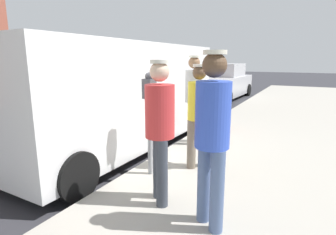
# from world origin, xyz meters

# --- Properties ---
(ground_plane) EXTENTS (80.00, 80.00, 0.00)m
(ground_plane) POSITION_xyz_m (0.00, 0.00, 0.00)
(ground_plane) COLOR #2D2D33
(sidewalk_slab) EXTENTS (5.00, 32.00, 0.15)m
(sidewalk_slab) POSITION_xyz_m (3.50, 0.00, 0.07)
(sidewalk_slab) COLOR #9E998E
(sidewalk_slab) RESTS_ON ground
(parking_meter_near) EXTENTS (0.14, 0.18, 1.52)m
(parking_meter_near) POSITION_xyz_m (1.35, -0.13, 1.18)
(parking_meter_near) COLOR gray
(parking_meter_near) RESTS_ON sidewalk_slab
(pedestrian_in_red) EXTENTS (0.34, 0.34, 1.69)m
(pedestrian_in_red) POSITION_xyz_m (1.88, -0.77, 1.12)
(pedestrian_in_red) COLOR #383D47
(pedestrian_in_red) RESTS_ON sidewalk_slab
(pedestrian_in_blue) EXTENTS (0.34, 0.34, 1.78)m
(pedestrian_in_blue) POSITION_xyz_m (2.58, -0.96, 1.18)
(pedestrian_in_blue) COLOR #4C608C
(pedestrian_in_blue) RESTS_ON sidewalk_slab
(pedestrian_in_yellow) EXTENTS (0.34, 0.34, 1.63)m
(pedestrian_in_yellow) POSITION_xyz_m (1.88, 0.45, 1.08)
(pedestrian_in_yellow) COLOR #726656
(pedestrian_in_yellow) RESTS_ON sidewalk_slab
(pedestrian_in_gray) EXTENTS (0.34, 0.36, 1.77)m
(pedestrian_in_gray) POSITION_xyz_m (1.31, 1.62, 1.17)
(pedestrian_in_gray) COLOR #383D47
(pedestrian_in_gray) RESTS_ON sidewalk_slab
(parked_van) EXTENTS (2.25, 5.25, 2.15)m
(parked_van) POSITION_xyz_m (-0.15, 1.04, 1.15)
(parked_van) COLOR white
(parked_van) RESTS_ON ground
(parked_sedan_ahead) EXTENTS (2.08, 4.46, 1.65)m
(parked_sedan_ahead) POSITION_xyz_m (-0.44, 9.40, 0.75)
(parked_sedan_ahead) COLOR #BCBCC1
(parked_sedan_ahead) RESTS_ON ground
(fire_hydrant) EXTENTS (0.24, 0.24, 0.86)m
(fire_hydrant) POSITION_xyz_m (1.45, 2.91, 0.57)
(fire_hydrant) COLOR red
(fire_hydrant) RESTS_ON sidewalk_slab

